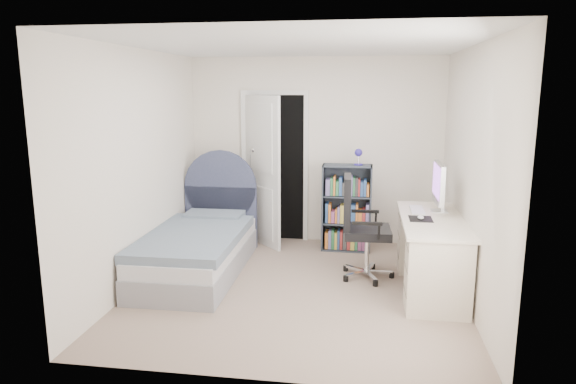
# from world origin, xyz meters

# --- Properties ---
(room_shell) EXTENTS (3.50, 3.70, 2.60)m
(room_shell) POSITION_xyz_m (0.00, 0.00, 1.25)
(room_shell) COLOR gray
(room_shell) RESTS_ON ground
(door) EXTENTS (0.92, 0.62, 2.06)m
(door) POSITION_xyz_m (-0.63, 1.59, 1.03)
(door) COLOR black
(door) RESTS_ON ground
(bed) EXTENTS (1.03, 2.12, 1.30)m
(bed) POSITION_xyz_m (-1.19, 0.36, 0.29)
(bed) COLOR gray
(bed) RESTS_ON ground
(nightstand) EXTENTS (0.44, 0.44, 0.64)m
(nightstand) POSITION_xyz_m (-1.38, 1.58, 0.42)
(nightstand) COLOR tan
(nightstand) RESTS_ON ground
(floor_lamp) EXTENTS (0.19, 0.19, 1.31)m
(floor_lamp) POSITION_xyz_m (-0.85, 1.63, 0.53)
(floor_lamp) COLOR silver
(floor_lamp) RESTS_ON ground
(bookcase) EXTENTS (0.63, 0.27, 1.34)m
(bookcase) POSITION_xyz_m (0.46, 1.39, 0.52)
(bookcase) COLOR #373F4B
(bookcase) RESTS_ON ground
(desk) EXTENTS (0.64, 1.59, 1.30)m
(desk) POSITION_xyz_m (1.38, 0.18, 0.42)
(desk) COLOR beige
(desk) RESTS_ON ground
(office_chair) EXTENTS (0.59, 0.60, 1.15)m
(office_chair) POSITION_xyz_m (0.63, 0.43, 0.63)
(office_chair) COLOR silver
(office_chair) RESTS_ON ground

